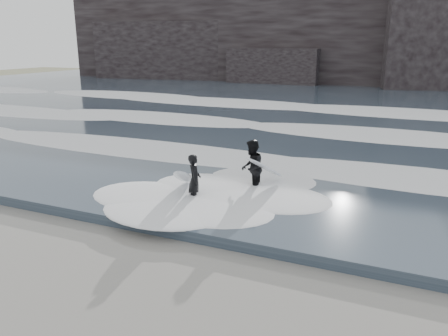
# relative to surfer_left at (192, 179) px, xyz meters

# --- Properties ---
(ground) EXTENTS (120.00, 120.00, 0.00)m
(ground) POSITION_rel_surfer_left_xyz_m (-0.79, -5.37, -0.78)
(ground) COLOR olive
(ground) RESTS_ON ground
(sea) EXTENTS (90.00, 52.00, 0.30)m
(sea) POSITION_rel_surfer_left_xyz_m (-0.79, 23.63, -0.63)
(sea) COLOR #313D4A
(sea) RESTS_ON ground
(headland) EXTENTS (70.00, 9.00, 10.00)m
(headland) POSITION_rel_surfer_left_xyz_m (-0.79, 40.63, 4.22)
(headland) COLOR black
(headland) RESTS_ON ground
(foam_near) EXTENTS (60.00, 3.20, 0.20)m
(foam_near) POSITION_rel_surfer_left_xyz_m (-0.79, 3.63, -0.38)
(foam_near) COLOR white
(foam_near) RESTS_ON sea
(foam_mid) EXTENTS (60.00, 4.00, 0.24)m
(foam_mid) POSITION_rel_surfer_left_xyz_m (-0.79, 10.63, -0.36)
(foam_mid) COLOR white
(foam_mid) RESTS_ON sea
(foam_far) EXTENTS (60.00, 4.80, 0.30)m
(foam_far) POSITION_rel_surfer_left_xyz_m (-0.79, 19.63, -0.33)
(foam_far) COLOR white
(foam_far) RESTS_ON sea
(surfer_left) EXTENTS (1.25, 1.86, 1.54)m
(surfer_left) POSITION_rel_surfer_left_xyz_m (0.00, 0.00, 0.00)
(surfer_left) COLOR black
(surfer_left) RESTS_ON ground
(surfer_right) EXTENTS (1.38, 1.73, 1.76)m
(surfer_right) POSITION_rel_surfer_left_xyz_m (1.36, 1.50, 0.11)
(surfer_right) COLOR black
(surfer_right) RESTS_ON ground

